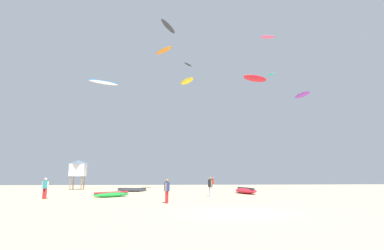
{
  "coord_description": "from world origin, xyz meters",
  "views": [
    {
      "loc": [
        -3.69,
        -13.84,
        1.58
      ],
      "look_at": [
        0.0,
        18.31,
        7.51
      ],
      "focal_mm": 27.33,
      "sensor_mm": 36.0,
      "label": 1
    }
  ],
  "objects_px": {
    "kite_grounded_far": "(112,194)",
    "kite_aloft_2": "(187,81)",
    "person_foreground": "(167,189)",
    "person_left": "(210,185)",
    "person_right": "(213,183)",
    "kite_grounded_near": "(245,191)",
    "kite_aloft_4": "(164,51)",
    "kite_aloft_0": "(302,95)",
    "kite_aloft_3": "(104,83)",
    "lifeguard_tower": "(78,168)",
    "kite_aloft_5": "(168,27)",
    "kite_aloft_9": "(255,78)",
    "kite_aloft_7": "(188,65)",
    "kite_aloft_1": "(268,37)",
    "person_midground": "(45,186)",
    "kite_aloft_6": "(271,75)",
    "kite_grounded_mid": "(132,190)"
  },
  "relations": [
    {
      "from": "kite_grounded_far",
      "to": "kite_aloft_2",
      "type": "distance_m",
      "value": 21.41
    },
    {
      "from": "person_foreground",
      "to": "kite_grounded_far",
      "type": "distance_m",
      "value": 8.36
    },
    {
      "from": "person_left",
      "to": "person_right",
      "type": "height_order",
      "value": "person_right"
    },
    {
      "from": "kite_grounded_near",
      "to": "kite_aloft_4",
      "type": "bearing_deg",
      "value": 124.93
    },
    {
      "from": "kite_grounded_near",
      "to": "kite_grounded_far",
      "type": "height_order",
      "value": "kite_grounded_near"
    },
    {
      "from": "kite_aloft_0",
      "to": "kite_aloft_3",
      "type": "relative_size",
      "value": 0.95
    },
    {
      "from": "kite_aloft_2",
      "to": "lifeguard_tower",
      "type": "bearing_deg",
      "value": 164.03
    },
    {
      "from": "kite_aloft_5",
      "to": "kite_aloft_9",
      "type": "height_order",
      "value": "kite_aloft_5"
    },
    {
      "from": "kite_aloft_3",
      "to": "kite_aloft_9",
      "type": "distance_m",
      "value": 23.46
    },
    {
      "from": "person_left",
      "to": "kite_aloft_7",
      "type": "bearing_deg",
      "value": 70.0
    },
    {
      "from": "kite_grounded_far",
      "to": "kite_aloft_2",
      "type": "relative_size",
      "value": 1.06
    },
    {
      "from": "person_left",
      "to": "lifeguard_tower",
      "type": "distance_m",
      "value": 24.2
    },
    {
      "from": "person_foreground",
      "to": "kite_aloft_0",
      "type": "height_order",
      "value": "kite_aloft_0"
    },
    {
      "from": "person_right",
      "to": "kite_grounded_far",
      "type": "xyz_separation_m",
      "value": [
        -11.17,
        -12.32,
        -0.8
      ]
    },
    {
      "from": "kite_aloft_0",
      "to": "lifeguard_tower",
      "type": "bearing_deg",
      "value": 178.82
    },
    {
      "from": "kite_grounded_far",
      "to": "kite_aloft_7",
      "type": "bearing_deg",
      "value": 67.56
    },
    {
      "from": "person_foreground",
      "to": "kite_aloft_3",
      "type": "bearing_deg",
      "value": -44.35
    },
    {
      "from": "kite_aloft_1",
      "to": "kite_aloft_2",
      "type": "height_order",
      "value": "kite_aloft_1"
    },
    {
      "from": "person_midground",
      "to": "kite_aloft_2",
      "type": "xyz_separation_m",
      "value": [
        12.61,
        14.94,
        14.25
      ]
    },
    {
      "from": "person_left",
      "to": "kite_grounded_far",
      "type": "relative_size",
      "value": 0.49
    },
    {
      "from": "person_left",
      "to": "kite_grounded_near",
      "type": "relative_size",
      "value": 0.32
    },
    {
      "from": "kite_aloft_0",
      "to": "kite_aloft_9",
      "type": "bearing_deg",
      "value": 178.16
    },
    {
      "from": "kite_grounded_near",
      "to": "lifeguard_tower",
      "type": "xyz_separation_m",
      "value": [
        -20.68,
        13.04,
        2.75
      ]
    },
    {
      "from": "kite_aloft_6",
      "to": "kite_aloft_2",
      "type": "bearing_deg",
      "value": -140.54
    },
    {
      "from": "kite_aloft_2",
      "to": "kite_aloft_6",
      "type": "distance_m",
      "value": 25.56
    },
    {
      "from": "lifeguard_tower",
      "to": "kite_aloft_9",
      "type": "relative_size",
      "value": 0.9
    },
    {
      "from": "person_right",
      "to": "kite_aloft_1",
      "type": "relative_size",
      "value": 0.61
    },
    {
      "from": "lifeguard_tower",
      "to": "kite_aloft_1",
      "type": "relative_size",
      "value": 1.45
    },
    {
      "from": "kite_grounded_near",
      "to": "kite_aloft_0",
      "type": "height_order",
      "value": "kite_aloft_0"
    },
    {
      "from": "person_left",
      "to": "person_foreground",
      "type": "bearing_deg",
      "value": -141.18
    },
    {
      "from": "kite_aloft_1",
      "to": "kite_aloft_3",
      "type": "distance_m",
      "value": 32.27
    },
    {
      "from": "person_left",
      "to": "kite_aloft_0",
      "type": "bearing_deg",
      "value": 23.82
    },
    {
      "from": "kite_aloft_5",
      "to": "person_midground",
      "type": "bearing_deg",
      "value": -126.23
    },
    {
      "from": "kite_aloft_1",
      "to": "kite_aloft_7",
      "type": "distance_m",
      "value": 16.84
    },
    {
      "from": "kite_aloft_1",
      "to": "kite_grounded_near",
      "type": "bearing_deg",
      "value": -120.42
    },
    {
      "from": "kite_grounded_mid",
      "to": "lifeguard_tower",
      "type": "distance_m",
      "value": 11.57
    },
    {
      "from": "kite_aloft_0",
      "to": "kite_aloft_6",
      "type": "xyz_separation_m",
      "value": [
        -0.24,
        11.89,
        7.77
      ]
    },
    {
      "from": "kite_aloft_3",
      "to": "kite_aloft_6",
      "type": "bearing_deg",
      "value": 27.62
    },
    {
      "from": "kite_grounded_far",
      "to": "kite_aloft_4",
      "type": "relative_size",
      "value": 0.91
    },
    {
      "from": "kite_aloft_1",
      "to": "kite_aloft_5",
      "type": "bearing_deg",
      "value": -149.61
    },
    {
      "from": "kite_grounded_near",
      "to": "kite_aloft_5",
      "type": "xyz_separation_m",
      "value": [
        -8.27,
        7.13,
        22.3
      ]
    },
    {
      "from": "kite_grounded_far",
      "to": "person_midground",
      "type": "bearing_deg",
      "value": -160.22
    },
    {
      "from": "person_foreground",
      "to": "kite_aloft_0",
      "type": "relative_size",
      "value": 0.41
    },
    {
      "from": "kite_grounded_mid",
      "to": "kite_aloft_2",
      "type": "relative_size",
      "value": 1.21
    },
    {
      "from": "person_midground",
      "to": "kite_aloft_9",
      "type": "bearing_deg",
      "value": -38.65
    },
    {
      "from": "kite_aloft_1",
      "to": "person_left",
      "type": "bearing_deg",
      "value": -123.5
    },
    {
      "from": "lifeguard_tower",
      "to": "kite_aloft_4",
      "type": "height_order",
      "value": "kite_aloft_4"
    },
    {
      "from": "kite_grounded_mid",
      "to": "kite_aloft_6",
      "type": "relative_size",
      "value": 2.01
    },
    {
      "from": "kite_grounded_far",
      "to": "kite_aloft_0",
      "type": "bearing_deg",
      "value": 32.08
    },
    {
      "from": "person_left",
      "to": "kite_aloft_3",
      "type": "height_order",
      "value": "kite_aloft_3"
    }
  ]
}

